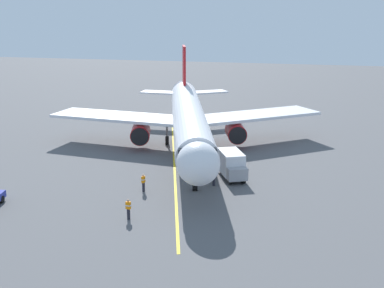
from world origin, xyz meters
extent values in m
plane|color=#565659|center=(0.00, 0.00, 0.00)|extent=(220.00, 220.00, 0.00)
cube|color=yellow|center=(-1.18, 7.31, 0.01)|extent=(12.28, 38.21, 0.01)
cylinder|color=white|center=(-1.18, 1.31, 4.10)|extent=(13.86, 33.57, 3.80)
ellipsoid|color=white|center=(-6.66, 18.67, 4.10)|extent=(4.65, 4.90, 3.61)
cone|color=white|center=(4.39, -16.33, 4.10)|extent=(4.16, 3.89, 3.42)
cube|color=black|center=(-6.24, 17.33, 4.65)|extent=(3.56, 2.50, 0.90)
cube|color=white|center=(-8.19, -4.81, 3.50)|extent=(16.46, 14.86, 0.36)
cylinder|color=red|center=(-6.41, -1.39, 2.00)|extent=(3.22, 3.93, 2.30)
cylinder|color=black|center=(-6.94, 0.28, 2.00)|extent=(2.06, 0.82, 2.10)
cube|color=white|center=(8.07, 0.33, 3.50)|extent=(17.40, 6.51, 0.36)
cylinder|color=red|center=(4.65, 2.10, 2.00)|extent=(3.22, 3.93, 2.30)
cylinder|color=black|center=(4.13, 3.77, 2.00)|extent=(2.06, 0.82, 2.10)
cube|color=red|center=(3.49, -13.47, 7.90)|extent=(1.79, 4.69, 7.20)
cube|color=white|center=(0.35, -14.15, 4.70)|extent=(6.60, 5.67, 0.24)
cube|color=white|center=(6.45, -12.22, 4.70)|extent=(6.42, 2.45, 0.24)
cylinder|color=slate|center=(-5.25, 14.18, 1.73)|extent=(0.24, 0.24, 2.77)
cylinder|color=black|center=(-5.25, 14.18, 0.35)|extent=(0.64, 0.80, 0.70)
cylinder|color=slate|center=(-2.76, -2.33, 1.94)|extent=(0.24, 0.24, 2.77)
cylinder|color=black|center=(-2.76, -2.33, 0.55)|extent=(0.76, 1.18, 1.10)
cylinder|color=slate|center=(2.20, -0.77, 1.94)|extent=(0.24, 0.24, 2.77)
cylinder|color=black|center=(2.20, -0.77, 0.55)|extent=(0.76, 1.18, 1.10)
cylinder|color=#23232D|center=(-6.68, 12.47, 0.44)|extent=(0.26, 0.26, 0.88)
cube|color=orange|center=(-6.68, 12.47, 1.18)|extent=(0.38, 0.25, 0.60)
cube|color=silver|center=(-6.68, 12.47, 1.18)|extent=(0.40, 0.26, 0.10)
sphere|color=beige|center=(-6.68, 12.47, 1.60)|extent=(0.22, 0.22, 0.22)
cylinder|color=#23232D|center=(-0.71, 15.65, 0.44)|extent=(0.26, 0.26, 0.88)
cube|color=orange|center=(-0.71, 15.65, 1.18)|extent=(0.28, 0.40, 0.60)
cube|color=silver|center=(-0.71, 15.65, 1.18)|extent=(0.29, 0.42, 0.10)
sphere|color=beige|center=(-0.71, 15.65, 1.60)|extent=(0.22, 0.22, 0.22)
cylinder|color=#23232D|center=(-1.71, 21.79, 0.44)|extent=(0.26, 0.26, 0.88)
cube|color=orange|center=(-1.71, 21.79, 1.18)|extent=(0.40, 0.27, 0.60)
cube|color=silver|center=(-1.71, 21.79, 1.18)|extent=(0.42, 0.28, 0.10)
sphere|color=tan|center=(-1.71, 21.79, 1.60)|extent=(0.22, 0.22, 0.22)
cylinder|color=black|center=(10.29, 21.38, 0.32)|extent=(0.36, 0.67, 0.64)
cube|color=#9E9EA3|center=(-8.62, 11.17, 1.02)|extent=(2.45, 2.36, 1.20)
cube|color=black|center=(-8.92, 11.80, 1.22)|extent=(1.60, 0.88, 0.70)
cube|color=silver|center=(-7.77, 9.42, 1.52)|extent=(3.37, 4.11, 2.20)
cylinder|color=black|center=(-9.31, 11.11, 0.42)|extent=(0.59, 0.87, 0.84)
cylinder|color=black|center=(-8.14, 11.68, 0.42)|extent=(0.59, 0.87, 0.84)
cylinder|color=black|center=(-7.92, 8.23, 0.42)|extent=(0.59, 0.87, 0.84)
cylinder|color=black|center=(-6.75, 8.80, 0.42)|extent=(0.59, 0.87, 0.84)
camera|label=1|loc=(-15.53, 54.53, 15.77)|focal=44.47mm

